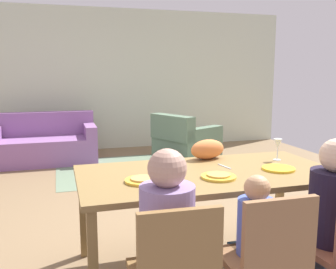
{
  "coord_description": "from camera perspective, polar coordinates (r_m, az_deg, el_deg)",
  "views": [
    {
      "loc": [
        -1.13,
        -3.69,
        1.51
      ],
      "look_at": [
        -0.02,
        0.06,
        0.85
      ],
      "focal_mm": 40.11,
      "sensor_mm": 36.0,
      "label": 1
    }
  ],
  "objects": [
    {
      "name": "plate_near_man",
      "position": [
        2.59,
        -3.83,
        -7.0
      ],
      "size": [
        0.25,
        0.25,
        0.02
      ],
      "primitive_type": "cylinder",
      "color": "yellow",
      "rests_on": "dining_table"
    },
    {
      "name": "cat",
      "position": [
        3.25,
        6.02,
        -2.25
      ],
      "size": [
        0.35,
        0.22,
        0.17
      ],
      "primitive_type": "ellipsoid",
      "rotation": [
        0.0,
        0.0,
        0.21
      ],
      "color": "orange",
      "rests_on": "dining_table"
    },
    {
      "name": "plate_near_child",
      "position": [
        2.7,
        7.69,
        -6.39
      ],
      "size": [
        0.25,
        0.25,
        0.02
      ],
      "primitive_type": "cylinder",
      "color": "gold",
      "rests_on": "dining_table"
    },
    {
      "name": "person_child",
      "position": [
        2.4,
        12.63,
        -17.25
      ],
      "size": [
        0.22,
        0.29,
        0.92
      ],
      "color": "#294453",
      "rests_on": "ground_plane"
    },
    {
      "name": "armchair",
      "position": [
        6.27,
        2.55,
        -1.39
      ],
      "size": [
        1.15,
        1.14,
        0.82
      ],
      "color": "#59745B",
      "rests_on": "ground_plane"
    },
    {
      "name": "pizza_near_child",
      "position": [
        2.7,
        7.7,
        -6.08
      ],
      "size": [
        0.17,
        0.17,
        0.01
      ],
      "primitive_type": "cylinder",
      "color": "gold",
      "rests_on": "plate_near_child"
    },
    {
      "name": "wine_glass",
      "position": [
        3.31,
        16.33,
        -1.53
      ],
      "size": [
        0.07,
        0.07,
        0.19
      ],
      "color": "silver",
      "rests_on": "dining_table"
    },
    {
      "name": "area_rug",
      "position": [
        5.97,
        -4.06,
        -5.07
      ],
      "size": [
        2.6,
        1.8,
        0.01
      ],
      "primitive_type": "cube",
      "color": "slate",
      "rests_on": "ground_plane"
    },
    {
      "name": "fork",
      "position": [
        2.72,
        0.89,
        -6.32
      ],
      "size": [
        0.02,
        0.15,
        0.01
      ],
      "primitive_type": "cube",
      "rotation": [
        0.0,
        0.0,
        0.06
      ],
      "color": "silver",
      "rests_on": "dining_table"
    },
    {
      "name": "dining_chair_child",
      "position": [
        2.25,
        14.86,
        -17.65
      ],
      "size": [
        0.42,
        0.42,
        0.87
      ],
      "color": "olive",
      "rests_on": "ground_plane"
    },
    {
      "name": "person_woman",
      "position": [
        2.66,
        23.03,
        -13.21
      ],
      "size": [
        0.3,
        0.41,
        1.11
      ],
      "color": "#32394A",
      "rests_on": "ground_plane"
    },
    {
      "name": "ground_plane",
      "position": [
        4.62,
        -1.41,
        -9.63
      ],
      "size": [
        6.93,
        6.25,
        0.02
      ],
      "primitive_type": "cube",
      "color": "olive"
    },
    {
      "name": "plate_near_woman",
      "position": [
        3.02,
        16.43,
        -4.99
      ],
      "size": [
        0.25,
        0.25,
        0.02
      ],
      "primitive_type": "cylinder",
      "color": "yellow",
      "rests_on": "dining_table"
    },
    {
      "name": "person_man",
      "position": [
        2.18,
        -0.36,
        -17.51
      ],
      "size": [
        0.3,
        0.4,
        1.11
      ],
      "color": "#282C4B",
      "rests_on": "ground_plane"
    },
    {
      "name": "dining_table",
      "position": [
        2.88,
        6.19,
        -6.88
      ],
      "size": [
        1.95,
        0.99,
        0.76
      ],
      "color": "olive",
      "rests_on": "ground_plane"
    },
    {
      "name": "knife",
      "position": [
        3.02,
        8.57,
        -4.82
      ],
      "size": [
        0.04,
        0.17,
        0.01
      ],
      "primitive_type": "cube",
      "rotation": [
        0.0,
        0.0,
        0.18
      ],
      "color": "silver",
      "rests_on": "dining_table"
    },
    {
      "name": "back_wall",
      "position": [
        7.48,
        -7.84,
        8.25
      ],
      "size": [
        6.93,
        0.1,
        2.7
      ],
      "primitive_type": "cube",
      "color": "beige",
      "rests_on": "ground_plane"
    },
    {
      "name": "handbag",
      "position": [
        5.72,
        -0.68,
        -4.39
      ],
      "size": [
        0.32,
        0.16,
        0.26
      ],
      "primitive_type": "cube",
      "color": "black",
      "rests_on": "ground_plane"
    },
    {
      "name": "couch",
      "position": [
        6.62,
        -18.28,
        -1.42
      ],
      "size": [
        1.68,
        0.86,
        0.82
      ],
      "color": "#895B95",
      "rests_on": "ground_plane"
    },
    {
      "name": "pizza_near_man",
      "position": [
        2.59,
        -3.84,
        -6.68
      ],
      "size": [
        0.17,
        0.17,
        0.01
      ],
      "primitive_type": "cylinder",
      "color": "tan",
      "rests_on": "plate_near_man"
    }
  ]
}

